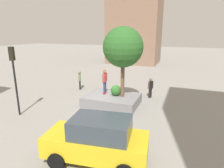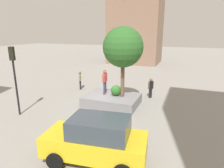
# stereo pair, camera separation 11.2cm
# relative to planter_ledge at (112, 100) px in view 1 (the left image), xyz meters

# --- Properties ---
(ground_plane) EXTENTS (120.00, 120.00, 0.00)m
(ground_plane) POSITION_rel_planter_ledge_xyz_m (0.45, 0.14, -0.36)
(ground_plane) COLOR gray
(planter_ledge) EXTENTS (3.98, 2.92, 0.72)m
(planter_ledge) POSITION_rel_planter_ledge_xyz_m (0.00, 0.00, 0.00)
(planter_ledge) COLOR gray
(planter_ledge) RESTS_ON ground
(plaza_tree) EXTENTS (2.86, 2.86, 5.06)m
(plaza_tree) POSITION_rel_planter_ledge_xyz_m (-0.79, -0.09, 3.97)
(plaza_tree) COLOR brown
(plaza_tree) RESTS_ON planter_ledge
(boxwood_shrub) EXTENTS (0.79, 0.79, 0.79)m
(boxwood_shrub) POSITION_rel_planter_ledge_xyz_m (-0.27, -0.14, 0.76)
(boxwood_shrub) COLOR #2D6628
(boxwood_shrub) RESTS_ON planter_ledge
(skateboard) EXTENTS (0.41, 0.83, 0.07)m
(skateboard) POSITION_rel_planter_ledge_xyz_m (0.75, -0.39, 0.42)
(skateboard) COLOR #A51E1E
(skateboard) RESTS_ON planter_ledge
(skateboarder) EXTENTS (0.27, 0.60, 1.77)m
(skateboarder) POSITION_rel_planter_ledge_xyz_m (0.75, -0.39, 1.45)
(skateboarder) COLOR navy
(skateboarder) RESTS_ON skateboard
(taxi_cab) EXTENTS (4.53, 2.48, 2.01)m
(taxi_cab) POSITION_rel_planter_ledge_xyz_m (-1.85, 6.48, 0.66)
(taxi_cab) COLOR gold
(taxi_cab) RESTS_ON ground
(traffic_light_corner) EXTENTS (0.34, 0.37, 4.51)m
(traffic_light_corner) POSITION_rel_planter_ledge_xyz_m (5.10, 4.00, 2.72)
(traffic_light_corner) COLOR black
(traffic_light_corner) RESTS_ON ground
(passerby_with_bag) EXTENTS (0.39, 0.50, 1.67)m
(passerby_with_bag) POSITION_rel_planter_ledge_xyz_m (-2.43, -2.63, 0.60)
(passerby_with_bag) COLOR black
(passerby_with_bag) RESTS_ON ground
(pedestrian_crossing) EXTENTS (0.41, 0.54, 1.79)m
(pedestrian_crossing) POSITION_rel_planter_ledge_xyz_m (4.33, -2.67, 0.67)
(pedestrian_crossing) COLOR black
(pedestrian_crossing) RESTS_ON ground
(plaza_lowrise_south) EXTENTS (8.45, 6.90, 16.75)m
(plaza_lowrise_south) POSITION_rel_planter_ledge_xyz_m (3.86, -20.96, 8.02)
(plaza_lowrise_south) COLOR #8C6B56
(plaza_lowrise_south) RESTS_ON ground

